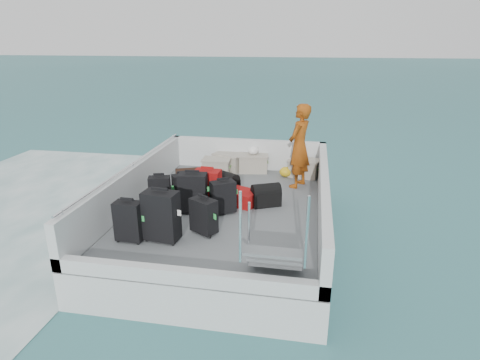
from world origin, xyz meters
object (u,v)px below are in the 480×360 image
object	(u,v)px
suitcase_6	(204,216)
suitcase_7	(223,198)
suitcase_0	(129,222)
suitcase_8	(240,197)
suitcase_5	(208,187)
crate_0	(217,167)
suitcase_3	(161,217)
passenger	(299,146)
suitcase_4	(193,193)
crate_1	(229,163)
suitcase_1	(160,192)
suitcase_2	(182,188)
crate_2	(253,163)
crate_3	(304,169)

from	to	relation	value
suitcase_6	suitcase_7	xyz separation A→B (m)	(0.13, 0.80, 0.01)
suitcase_0	suitcase_8	distance (m)	2.23
suitcase_5	suitcase_6	bearing A→B (deg)	-75.77
suitcase_6	crate_0	xyz separation A→B (m)	(-0.47, 2.84, -0.11)
suitcase_3	passenger	xyz separation A→B (m)	(1.91, 2.78, 0.47)
suitcase_3	suitcase_6	world-z (taller)	suitcase_3
suitcase_0	suitcase_4	world-z (taller)	suitcase_4
passenger	suitcase_3	bearing A→B (deg)	-11.15
crate_0	crate_1	bearing A→B (deg)	61.92
suitcase_1	suitcase_2	world-z (taller)	suitcase_1
suitcase_0	suitcase_3	world-z (taller)	suitcase_3
suitcase_6	crate_0	bearing A→B (deg)	130.06
crate_1	suitcase_4	bearing A→B (deg)	-92.85
crate_0	crate_2	world-z (taller)	crate_2
suitcase_2	crate_0	bearing A→B (deg)	48.99
suitcase_1	crate_3	xyz separation A→B (m)	(2.52, 2.21, -0.10)
suitcase_4	crate_0	distance (m)	2.10
suitcase_2	suitcase_8	xyz separation A→B (m)	(1.09, 0.06, -0.13)
suitcase_6	crate_1	distance (m)	3.23
suitcase_2	suitcase_4	xyz separation A→B (m)	(0.35, -0.48, 0.10)
crate_1	suitcase_6	bearing A→B (deg)	-85.17
suitcase_0	crate_1	distance (m)	3.75
suitcase_4	crate_2	xyz separation A→B (m)	(0.69, 2.49, -0.17)
suitcase_3	suitcase_4	xyz separation A→B (m)	(0.16, 1.09, -0.03)
suitcase_1	crate_0	world-z (taller)	suitcase_1
suitcase_3	suitcase_7	bearing A→B (deg)	65.53
suitcase_1	suitcase_5	distance (m)	0.87
suitcase_2	passenger	world-z (taller)	passenger
suitcase_1	suitcase_3	size ratio (longest dim) A/B	0.74
suitcase_0	suitcase_6	distance (m)	1.13
crate_0	suitcase_3	bearing A→B (deg)	-91.54
suitcase_2	suitcase_4	size ratio (longest dim) A/B	0.73
suitcase_5	crate_3	xyz separation A→B (m)	(1.71, 1.91, -0.14)
suitcase_7	crate_1	bearing A→B (deg)	66.32
suitcase_0	crate_2	size ratio (longest dim) A/B	1.00
suitcase_3	crate_0	xyz separation A→B (m)	(0.09, 3.18, -0.21)
suitcase_2	suitcase_5	distance (m)	0.52
suitcase_3	crate_1	world-z (taller)	suitcase_3
suitcase_2	passenger	distance (m)	2.50
suitcase_1	passenger	world-z (taller)	passenger
suitcase_8	crate_2	distance (m)	1.95
suitcase_0	crate_0	size ratio (longest dim) A/B	1.08
suitcase_0	suitcase_4	distance (m)	1.36
suitcase_4	suitcase_6	world-z (taller)	suitcase_4
suitcase_1	suitcase_6	size ratio (longest dim) A/B	1.01
crate_2	crate_3	world-z (taller)	crate_2
suitcase_0	suitcase_2	size ratio (longest dim) A/B	1.22
crate_3	suitcase_6	bearing A→B (deg)	-115.44
suitcase_2	crate_1	xyz separation A→B (m)	(0.48, 1.99, -0.07)
suitcase_1	suitcase_4	distance (m)	0.68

